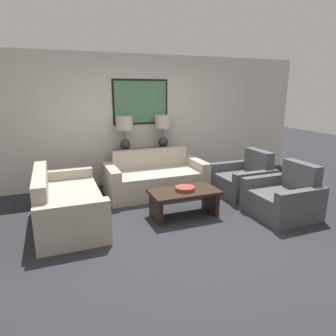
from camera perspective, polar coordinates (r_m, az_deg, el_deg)
ground_plane at (r=4.66m, az=3.24°, el=-10.03°), size 20.00×20.00×0.00m
back_wall at (r=6.44m, az=-5.29°, el=9.14°), size 7.64×0.12×2.65m
console_table at (r=6.35m, az=-4.39°, el=0.26°), size 1.30×0.39×0.74m
table_lamp_left at (r=6.09m, az=-8.26°, el=7.37°), size 0.34×0.34×0.70m
table_lamp_right at (r=6.33m, az=-0.95°, el=7.79°), size 0.34×0.34×0.70m
couch_by_back_wall at (r=5.76m, az=-2.42°, el=-2.09°), size 1.87×0.91×0.81m
couch_by_side at (r=4.75m, az=-18.74°, el=-6.59°), size 0.91×1.87×0.81m
coffee_table at (r=4.74m, az=3.10°, el=-5.62°), size 1.08×0.58×0.42m
decorative_bowl at (r=4.69m, az=3.26°, el=-3.93°), size 0.31×0.31×0.06m
armchair_near_back_wall at (r=5.91m, az=14.23°, el=-2.25°), size 0.90×0.95×0.83m
armchair_near_camera at (r=5.13m, az=21.12°, el=-5.42°), size 0.90×0.95×0.83m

